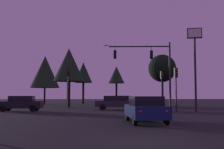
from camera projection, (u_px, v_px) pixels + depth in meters
ground_plane at (116, 108)px, 33.94m from camera, size 168.00×168.00×0.00m
traffic_signal_mast_arm at (151, 63)px, 29.66m from camera, size 7.07×0.60×7.16m
traffic_light_corner_left at (68, 80)px, 32.74m from camera, size 0.31×0.36×4.70m
traffic_light_corner_right at (176, 81)px, 26.13m from camera, size 0.35×0.38×4.12m
traffic_light_median at (162, 82)px, 33.75m from camera, size 0.35×0.38×4.44m
car_nearside_lane at (145, 109)px, 16.27m from camera, size 2.09×4.60×1.52m
car_crossing_left at (117, 102)px, 30.46m from camera, size 4.77×2.14×1.52m
car_crossing_right at (21, 103)px, 27.45m from camera, size 4.30×1.89×1.52m
car_far_lane at (125, 100)px, 42.65m from camera, size 2.80×4.87×1.52m
store_sign_illuminated at (195, 51)px, 27.24m from camera, size 1.42×0.50×8.09m
tree_behind_sign at (116, 75)px, 51.77m from camera, size 2.98×2.98×6.90m
tree_left_far at (69, 65)px, 37.49m from camera, size 4.11×4.11×7.83m
tree_center_horizon at (83, 73)px, 52.73m from camera, size 3.32×3.32×7.75m
tree_right_cluster at (45, 72)px, 50.02m from camera, size 5.14×5.14×8.56m
tree_lot_edge at (162, 68)px, 39.40m from camera, size 3.86×3.86×7.27m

